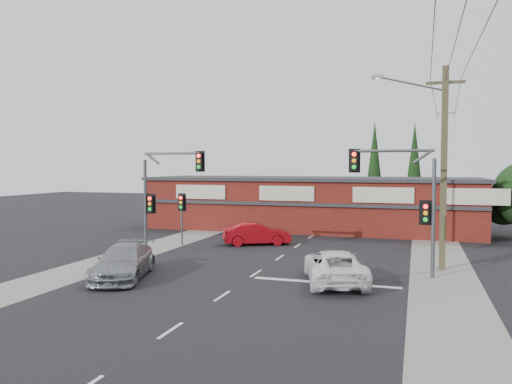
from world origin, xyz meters
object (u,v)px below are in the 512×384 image
(silver_suv, at_px, (124,262))
(utility_pole, at_px, (441,161))
(white_suv, at_px, (335,266))
(red_sedan, at_px, (257,234))
(shop_building, at_px, (311,203))

(silver_suv, bearing_deg, utility_pole, 7.42)
(white_suv, xyz_separation_m, silver_suv, (-9.34, -2.09, 0.03))
(white_suv, distance_m, red_sedan, 11.15)
(red_sedan, bearing_deg, utility_pole, -139.76)
(silver_suv, distance_m, shop_building, 20.95)
(red_sedan, bearing_deg, shop_building, -36.65)
(white_suv, height_order, red_sedan, white_suv)
(white_suv, bearing_deg, red_sedan, -70.55)
(red_sedan, xyz_separation_m, utility_pole, (11.01, -4.72, 4.67))
(red_sedan, xyz_separation_m, shop_building, (1.65, 9.28, 1.41))
(white_suv, relative_size, silver_suv, 1.01)
(white_suv, height_order, shop_building, shop_building)
(shop_building, bearing_deg, utility_pole, -56.24)
(white_suv, bearing_deg, utility_pole, -152.39)
(shop_building, distance_m, utility_pole, 17.15)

